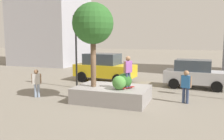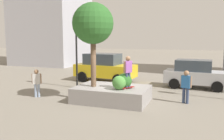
{
  "view_description": "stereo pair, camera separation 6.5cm",
  "coord_description": "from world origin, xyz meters",
  "px_view_note": "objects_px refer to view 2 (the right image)",
  "views": [
    {
      "loc": [
        4.01,
        -12.06,
        3.38
      ],
      "look_at": [
        -0.18,
        -0.24,
        1.7
      ],
      "focal_mm": 38.49,
      "sensor_mm": 36.0,
      "label": 1
    },
    {
      "loc": [
        4.07,
        -12.04,
        3.38
      ],
      "look_at": [
        -0.18,
        -0.24,
        1.7
      ],
      "focal_mm": 38.49,
      "sensor_mm": 36.0,
      "label": 2
    }
  ],
  "objects_px": {
    "taxi_cab": "(105,67)",
    "passerby_with_bag": "(37,81)",
    "skateboarder": "(128,69)",
    "sedan_parked": "(195,74)",
    "skateboard": "(128,88)",
    "pedestrian_crossing": "(186,84)",
    "traffic_light_median": "(76,39)",
    "plaza_tree": "(93,24)",
    "planter_ledge": "(112,94)"
  },
  "relations": [
    {
      "from": "skateboard",
      "to": "skateboarder",
      "type": "distance_m",
      "value": 0.94
    },
    {
      "from": "planter_ledge",
      "to": "skateboarder",
      "type": "xyz_separation_m",
      "value": [
        0.93,
        -0.19,
        1.4
      ]
    },
    {
      "from": "taxi_cab",
      "to": "sedan_parked",
      "type": "height_order",
      "value": "taxi_cab"
    },
    {
      "from": "plaza_tree",
      "to": "pedestrian_crossing",
      "type": "bearing_deg",
      "value": 14.39
    },
    {
      "from": "plaza_tree",
      "to": "pedestrian_crossing",
      "type": "distance_m",
      "value": 5.74
    },
    {
      "from": "skateboarder",
      "to": "sedan_parked",
      "type": "distance_m",
      "value": 6.35
    },
    {
      "from": "sedan_parked",
      "to": "passerby_with_bag",
      "type": "distance_m",
      "value": 10.29
    },
    {
      "from": "planter_ledge",
      "to": "traffic_light_median",
      "type": "height_order",
      "value": "traffic_light_median"
    },
    {
      "from": "passerby_with_bag",
      "to": "plaza_tree",
      "type": "bearing_deg",
      "value": 5.15
    },
    {
      "from": "skateboarder",
      "to": "pedestrian_crossing",
      "type": "bearing_deg",
      "value": 22.13
    },
    {
      "from": "plaza_tree",
      "to": "skateboarder",
      "type": "distance_m",
      "value": 2.97
    },
    {
      "from": "skateboard",
      "to": "passerby_with_bag",
      "type": "distance_m",
      "value": 5.31
    },
    {
      "from": "taxi_cab",
      "to": "pedestrian_crossing",
      "type": "distance_m",
      "value": 7.79
    },
    {
      "from": "taxi_cab",
      "to": "passerby_with_bag",
      "type": "bearing_deg",
      "value": -106.33
    },
    {
      "from": "taxi_cab",
      "to": "passerby_with_bag",
      "type": "height_order",
      "value": "taxi_cab"
    },
    {
      "from": "skateboarder",
      "to": "taxi_cab",
      "type": "bearing_deg",
      "value": 121.78
    },
    {
      "from": "sedan_parked",
      "to": "passerby_with_bag",
      "type": "height_order",
      "value": "sedan_parked"
    },
    {
      "from": "skateboarder",
      "to": "pedestrian_crossing",
      "type": "distance_m",
      "value": 3.13
    },
    {
      "from": "traffic_light_median",
      "to": "passerby_with_bag",
      "type": "relative_size",
      "value": 3.02
    },
    {
      "from": "skateboarder",
      "to": "passerby_with_bag",
      "type": "distance_m",
      "value": 5.38
    },
    {
      "from": "skateboard",
      "to": "skateboarder",
      "type": "relative_size",
      "value": 0.49
    },
    {
      "from": "plaza_tree",
      "to": "traffic_light_median",
      "type": "bearing_deg",
      "value": 131.68
    },
    {
      "from": "planter_ledge",
      "to": "pedestrian_crossing",
      "type": "height_order",
      "value": "pedestrian_crossing"
    },
    {
      "from": "passerby_with_bag",
      "to": "planter_ledge",
      "type": "bearing_deg",
      "value": 7.33
    },
    {
      "from": "pedestrian_crossing",
      "to": "skateboarder",
      "type": "bearing_deg",
      "value": -157.87
    },
    {
      "from": "taxi_cab",
      "to": "planter_ledge",
      "type": "bearing_deg",
      "value": -64.7
    },
    {
      "from": "traffic_light_median",
      "to": "skateboarder",
      "type": "bearing_deg",
      "value": -32.06
    },
    {
      "from": "skateboarder",
      "to": "taxi_cab",
      "type": "height_order",
      "value": "skateboarder"
    },
    {
      "from": "skateboarder",
      "to": "traffic_light_median",
      "type": "xyz_separation_m",
      "value": [
        -4.39,
        2.75,
        1.49
      ]
    },
    {
      "from": "planter_ledge",
      "to": "traffic_light_median",
      "type": "distance_m",
      "value": 5.19
    },
    {
      "from": "planter_ledge",
      "to": "sedan_parked",
      "type": "xyz_separation_m",
      "value": [
        4.13,
        5.22,
        0.57
      ]
    },
    {
      "from": "skateboard",
      "to": "passerby_with_bag",
      "type": "bearing_deg",
      "value": -175.99
    },
    {
      "from": "plaza_tree",
      "to": "sedan_parked",
      "type": "relative_size",
      "value": 1.04
    },
    {
      "from": "plaza_tree",
      "to": "skateboarder",
      "type": "relative_size",
      "value": 2.75
    },
    {
      "from": "planter_ledge",
      "to": "taxi_cab",
      "type": "height_order",
      "value": "taxi_cab"
    },
    {
      "from": "skateboard",
      "to": "skateboarder",
      "type": "bearing_deg",
      "value": -90.0
    },
    {
      "from": "taxi_cab",
      "to": "sedan_parked",
      "type": "distance_m",
      "value": 6.74
    },
    {
      "from": "planter_ledge",
      "to": "traffic_light_median",
      "type": "bearing_deg",
      "value": 143.55
    },
    {
      "from": "taxi_cab",
      "to": "sedan_parked",
      "type": "xyz_separation_m",
      "value": [
        6.73,
        -0.27,
        -0.13
      ]
    },
    {
      "from": "taxi_cab",
      "to": "plaza_tree",
      "type": "bearing_deg",
      "value": -74.09
    },
    {
      "from": "skateboard",
      "to": "pedestrian_crossing",
      "type": "height_order",
      "value": "pedestrian_crossing"
    },
    {
      "from": "plaza_tree",
      "to": "skateboarder",
      "type": "height_order",
      "value": "plaza_tree"
    },
    {
      "from": "plaza_tree",
      "to": "skateboarder",
      "type": "bearing_deg",
      "value": 1.94
    },
    {
      "from": "plaza_tree",
      "to": "passerby_with_bag",
      "type": "xyz_separation_m",
      "value": [
        -3.41,
        -0.31,
        -3.16
      ]
    },
    {
      "from": "traffic_light_median",
      "to": "pedestrian_crossing",
      "type": "xyz_separation_m",
      "value": [
        7.19,
        -1.61,
        -2.3
      ]
    },
    {
      "from": "skateboarder",
      "to": "sedan_parked",
      "type": "bearing_deg",
      "value": 59.37
    },
    {
      "from": "taxi_cab",
      "to": "passerby_with_bag",
      "type": "distance_m",
      "value": 6.32
    },
    {
      "from": "skateboard",
      "to": "traffic_light_median",
      "type": "bearing_deg",
      "value": 147.94
    },
    {
      "from": "skateboarder",
      "to": "pedestrian_crossing",
      "type": "xyz_separation_m",
      "value": [
        2.8,
        1.14,
        -0.8
      ]
    },
    {
      "from": "passerby_with_bag",
      "to": "sedan_parked",
      "type": "bearing_deg",
      "value": 34.23
    }
  ]
}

